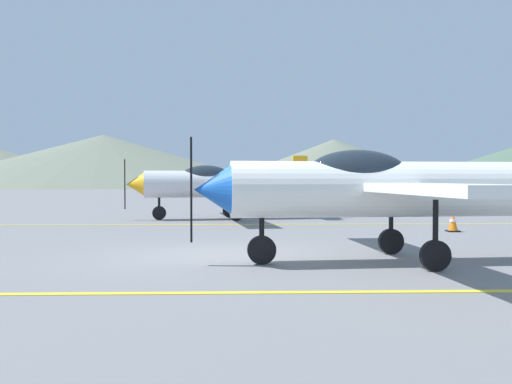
# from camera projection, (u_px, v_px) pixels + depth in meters

# --- Properties ---
(ground_plane) EXTENTS (400.00, 400.00, 0.00)m
(ground_plane) POSITION_uv_depth(u_px,v_px,m) (212.00, 256.00, 11.12)
(ground_plane) COLOR slate
(apron_line_near) EXTENTS (80.00, 0.16, 0.01)m
(apron_line_near) POSITION_uv_depth(u_px,v_px,m) (199.00, 293.00, 7.51)
(apron_line_near) COLOR yellow
(apron_line_near) RESTS_ON ground_plane
(apron_line_far) EXTENTS (80.00, 0.16, 0.01)m
(apron_line_far) POSITION_uv_depth(u_px,v_px,m) (224.00, 225.00, 18.85)
(apron_line_far) COLOR yellow
(apron_line_far) RESTS_ON ground_plane
(airplane_near) EXTENTS (7.52, 8.65, 2.59)m
(airplane_near) POSITION_uv_depth(u_px,v_px,m) (387.00, 187.00, 10.30)
(airplane_near) COLOR white
(airplane_near) RESTS_ON ground_plane
(airplane_mid) EXTENTS (7.55, 8.65, 2.59)m
(airplane_mid) POSITION_uv_depth(u_px,v_px,m) (220.00, 183.00, 21.52)
(airplane_mid) COLOR silver
(airplane_mid) RESTS_ON ground_plane
(traffic_cone_front) EXTENTS (0.36, 0.36, 0.59)m
(traffic_cone_front) POSITION_uv_depth(u_px,v_px,m) (453.00, 222.00, 16.33)
(traffic_cone_front) COLOR black
(traffic_cone_front) RESTS_ON ground_plane
(hill_centerleft) EXTENTS (81.95, 81.95, 11.96)m
(hill_centerleft) POSITION_uv_depth(u_px,v_px,m) (104.00, 160.00, 123.75)
(hill_centerleft) COLOR slate
(hill_centerleft) RESTS_ON ground_plane
(hill_centerright) EXTENTS (68.88, 68.88, 13.02)m
(hill_centerright) POSITION_uv_depth(u_px,v_px,m) (334.00, 162.00, 152.01)
(hill_centerright) COLOR slate
(hill_centerright) RESTS_ON ground_plane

